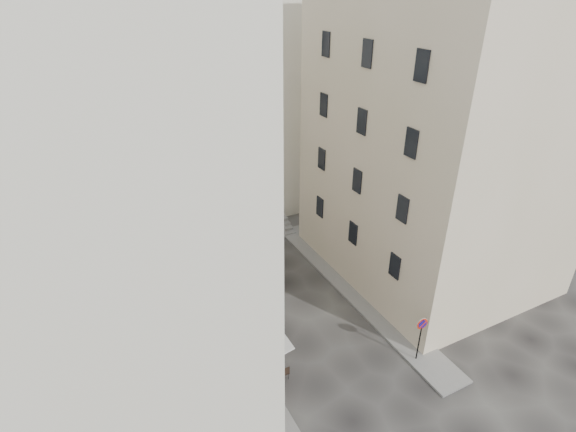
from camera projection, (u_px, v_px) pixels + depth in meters
ground at (317, 342)px, 24.91m from camera, size 90.00×90.00×0.00m
sidewalk_left at (216, 323)px, 26.23m from camera, size 2.00×22.00×0.12m
sidewalk_right at (354, 289)px, 29.05m from camera, size 2.00×18.00×0.12m
building_left at (64, 189)px, 18.21m from camera, size 12.20×16.20×20.60m
building_right at (441, 136)px, 27.49m from camera, size 12.20×14.20×18.60m
building_back at (187, 102)px, 35.07m from camera, size 18.20×10.20×18.60m
cafe_storefront at (236, 330)px, 23.09m from camera, size 1.74×7.30×3.50m
stone_steps at (235, 234)px, 34.61m from camera, size 9.00×3.15×0.80m
bollard_near at (272, 368)px, 22.58m from camera, size 0.12×0.12×0.98m
bollard_mid at (245, 325)px, 25.33m from camera, size 0.12×0.12×0.98m
bollard_far at (224, 291)px, 28.08m from camera, size 0.12×0.12×0.98m
no_parking_sign at (421, 331)px, 22.80m from camera, size 0.64×0.12×2.81m
bistro_table_a at (277, 374)px, 22.34m from camera, size 1.18×0.55×0.83m
bistro_table_b at (261, 353)px, 23.49m from camera, size 1.38×0.65×0.97m
bistro_table_c at (247, 341)px, 24.41m from camera, size 1.21×0.57×0.85m
bistro_table_d at (250, 310)px, 26.67m from camera, size 1.16×0.55×0.82m
bistro_table_e at (225, 299)px, 27.48m from camera, size 1.27×0.60×0.89m
pedestrian at (243, 313)px, 25.61m from camera, size 0.82×0.75×1.89m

